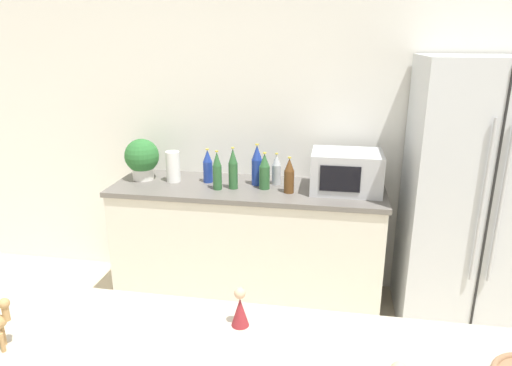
# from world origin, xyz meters

# --- Properties ---
(wall_back) EXTENTS (8.00, 0.06, 2.55)m
(wall_back) POSITION_xyz_m (0.00, 2.73, 1.27)
(wall_back) COLOR white
(wall_back) RESTS_ON ground_plane
(back_counter) EXTENTS (1.96, 0.63, 0.89)m
(back_counter) POSITION_xyz_m (-0.26, 2.40, 0.44)
(back_counter) COLOR silver
(back_counter) RESTS_ON ground_plane
(refrigerator) EXTENTS (0.83, 0.69, 1.81)m
(refrigerator) POSITION_xyz_m (1.26, 2.35, 0.90)
(refrigerator) COLOR silver
(refrigerator) RESTS_ON ground_plane
(potted_plant) EXTENTS (0.25, 0.25, 0.31)m
(potted_plant) POSITION_xyz_m (-1.07, 2.44, 1.05)
(potted_plant) COLOR silver
(potted_plant) RESTS_ON back_counter
(paper_towel_roll) EXTENTS (0.10, 0.10, 0.23)m
(paper_towel_roll) POSITION_xyz_m (-0.83, 2.42, 1.00)
(paper_towel_roll) COLOR white
(paper_towel_roll) RESTS_ON back_counter
(microwave) EXTENTS (0.48, 0.37, 0.28)m
(microwave) POSITION_xyz_m (0.43, 2.42, 1.03)
(microwave) COLOR #B2B5BA
(microwave) RESTS_ON back_counter
(back_bottle_0) EXTENTS (0.07, 0.07, 0.30)m
(back_bottle_0) POSITION_xyz_m (-0.35, 2.34, 1.03)
(back_bottle_0) COLOR #2D6033
(back_bottle_0) RESTS_ON back_counter
(back_bottle_1) EXTENTS (0.08, 0.08, 0.30)m
(back_bottle_1) POSITION_xyz_m (-0.20, 2.45, 1.03)
(back_bottle_1) COLOR navy
(back_bottle_1) RESTS_ON back_counter
(back_bottle_2) EXTENTS (0.07, 0.07, 0.25)m
(back_bottle_2) POSITION_xyz_m (0.05, 2.31, 1.01)
(back_bottle_2) COLOR brown
(back_bottle_2) RESTS_ON back_counter
(back_bottle_3) EXTENTS (0.07, 0.07, 0.23)m
(back_bottle_3) POSITION_xyz_m (-0.06, 2.49, 1.00)
(back_bottle_3) COLOR #B2B7BC
(back_bottle_3) RESTS_ON back_counter
(back_bottle_4) EXTENTS (0.06, 0.06, 0.28)m
(back_bottle_4) POSITION_xyz_m (-0.46, 2.30, 1.02)
(back_bottle_4) COLOR #2D6033
(back_bottle_4) RESTS_ON back_counter
(back_bottle_5) EXTENTS (0.07, 0.07, 0.25)m
(back_bottle_5) POSITION_xyz_m (-0.57, 2.45, 1.01)
(back_bottle_5) COLOR navy
(back_bottle_5) RESTS_ON back_counter
(back_bottle_6) EXTENTS (0.08, 0.08, 0.26)m
(back_bottle_6) POSITION_xyz_m (-0.13, 2.37, 1.01)
(back_bottle_6) COLOR #2D6033
(back_bottle_6) RESTS_ON back_counter
(wise_man_figurine_blue) EXTENTS (0.06, 0.06, 0.14)m
(wise_man_figurine_blue) POSITION_xyz_m (0.06, 0.61, 1.05)
(wise_man_figurine_blue) COLOR maroon
(wise_man_figurine_blue) RESTS_ON bar_counter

